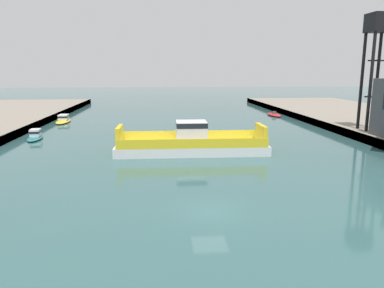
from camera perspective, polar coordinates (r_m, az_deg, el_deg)
ground_plane at (r=26.23m, az=2.83°, el=-10.51°), size 400.00×400.00×0.00m
chain_ferry at (r=44.21m, az=-0.11°, el=0.14°), size 18.25×6.27×3.81m
moored_boat_near_left at (r=74.75m, az=-19.47°, el=3.65°), size 2.71×7.74×1.45m
moored_boat_near_right at (r=82.69m, az=12.72°, el=4.51°), size 2.42×6.85×0.99m
moored_boat_mid_right at (r=57.62m, az=-23.32°, el=1.24°), size 2.45×5.69×1.43m
crane_tower at (r=59.51m, az=27.05°, el=14.08°), size 3.06×3.06×16.46m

